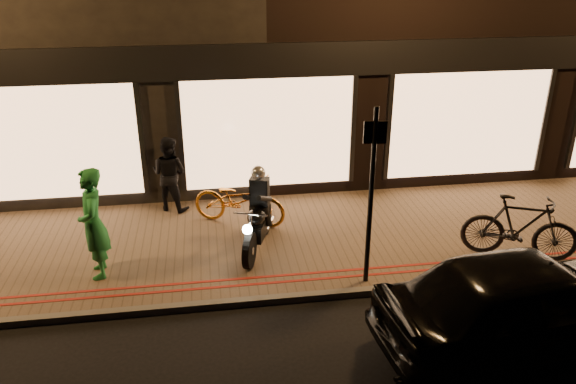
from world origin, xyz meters
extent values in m
plane|color=black|center=(0.00, 0.00, 0.00)|extent=(90.00, 90.00, 0.00)
cube|color=brown|center=(0.00, 2.00, 0.06)|extent=(50.00, 4.00, 0.12)
cube|color=#59544C|center=(0.00, 0.05, 0.06)|extent=(50.00, 0.14, 0.12)
cube|color=maroon|center=(0.00, 0.45, 0.12)|extent=(50.00, 0.06, 0.01)
cube|color=maroon|center=(0.00, 0.65, 0.12)|extent=(50.00, 0.06, 0.01)
cube|color=black|center=(0.00, 3.95, 3.15)|extent=(48.00, 0.12, 0.70)
cube|color=#FFBB7F|center=(-4.50, 3.94, 1.61)|extent=(3.60, 0.06, 2.38)
cube|color=#FFBB7F|center=(0.00, 3.94, 1.61)|extent=(3.60, 0.06, 2.38)
cube|color=#FFBB7F|center=(4.50, 3.94, 1.61)|extent=(3.60, 0.06, 2.38)
cylinder|color=black|center=(-0.69, 1.03, 0.44)|extent=(0.32, 0.64, 0.64)
cylinder|color=black|center=(-0.28, 2.26, 0.44)|extent=(0.32, 0.64, 0.64)
cylinder|color=silver|center=(-0.69, 1.03, 0.44)|extent=(0.18, 0.18, 0.14)
cylinder|color=silver|center=(-0.28, 2.26, 0.44)|extent=(0.18, 0.18, 0.14)
cube|color=black|center=(-0.47, 1.69, 0.52)|extent=(0.47, 0.75, 0.30)
ellipsoid|color=black|center=(-0.51, 1.57, 0.82)|extent=(0.47, 0.58, 0.29)
cube|color=black|center=(-0.37, 1.97, 0.82)|extent=(0.38, 0.59, 0.09)
cylinder|color=silver|center=(-0.64, 1.17, 1.07)|extent=(0.58, 0.22, 0.03)
cylinder|color=silver|center=(-0.68, 1.07, 0.74)|extent=(0.15, 0.33, 0.71)
sphere|color=white|center=(-0.72, 0.94, 0.90)|extent=(0.22, 0.22, 0.17)
cylinder|color=silver|center=(-0.21, 2.08, 0.40)|extent=(0.24, 0.54, 0.07)
cube|color=black|center=(-0.41, 1.85, 1.17)|extent=(0.39, 0.32, 0.55)
sphere|color=#B7B9BF|center=(-0.43, 1.79, 1.58)|extent=(0.33, 0.33, 0.26)
cylinder|color=black|center=(-0.67, 1.60, 1.20)|extent=(0.20, 0.61, 0.34)
cylinder|color=black|center=(-0.36, 1.50, 1.20)|extent=(0.35, 0.58, 0.34)
cylinder|color=black|center=(-0.56, 1.86, 0.72)|extent=(0.12, 0.27, 0.46)
cylinder|color=black|center=(-0.29, 1.77, 0.72)|extent=(0.26, 0.29, 0.46)
cylinder|color=black|center=(1.20, 0.30, 1.62)|extent=(0.09, 0.09, 3.00)
cube|color=black|center=(1.20, 0.30, 2.72)|extent=(0.35, 0.07, 0.35)
imported|color=#BE7321|center=(-0.74, 2.75, 0.62)|extent=(2.02, 1.40, 1.01)
imported|color=black|center=(4.08, 0.65, 0.72)|extent=(2.05, 1.29, 1.20)
imported|color=#228037|center=(-3.24, 1.17, 1.08)|extent=(0.58, 0.77, 1.93)
imported|color=black|center=(-2.13, 3.66, 0.92)|extent=(0.97, 0.90, 1.60)
imported|color=black|center=(2.99, -1.53, 0.74)|extent=(4.53, 2.23, 1.49)
camera|label=1|loc=(-1.29, -7.47, 5.27)|focal=35.00mm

